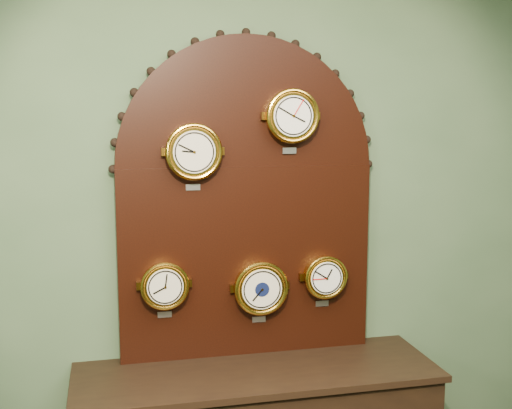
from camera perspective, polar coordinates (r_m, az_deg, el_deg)
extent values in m
plane|color=#496344|center=(3.14, -1.03, -2.60)|extent=(4.00, 0.00, 4.00)
cube|color=black|center=(3.11, -0.83, -4.94)|extent=(1.20, 0.06, 0.90)
cylinder|color=black|center=(3.04, -0.85, 3.33)|extent=(1.20, 0.06, 1.20)
cylinder|color=gold|center=(2.94, -5.49, 4.62)|extent=(0.24, 0.08, 0.24)
torus|color=gold|center=(2.90, -5.41, 4.58)|extent=(0.25, 0.02, 0.25)
cylinder|color=beige|center=(2.90, -5.39, 4.57)|extent=(0.19, 0.01, 0.19)
cube|color=#B9B9C1|center=(2.97, -5.51, 1.51)|extent=(0.06, 0.01, 0.03)
cylinder|color=gold|center=(3.02, 3.07, 7.71)|extent=(0.23, 0.08, 0.23)
torus|color=gold|center=(2.99, 3.25, 7.71)|extent=(0.25, 0.02, 0.25)
cylinder|color=white|center=(2.98, 3.29, 7.70)|extent=(0.18, 0.01, 0.18)
cube|color=#B9B9C1|center=(3.05, 2.93, 4.71)|extent=(0.07, 0.01, 0.03)
cylinder|color=gold|center=(3.02, -7.98, -6.93)|extent=(0.21, 0.08, 0.21)
torus|color=gold|center=(2.99, -7.92, -7.10)|extent=(0.22, 0.02, 0.22)
cylinder|color=beige|center=(2.98, -7.91, -7.13)|extent=(0.16, 0.01, 0.16)
cube|color=#B9B9C1|center=(3.09, -7.96, -9.47)|extent=(0.07, 0.01, 0.03)
cylinder|color=gold|center=(3.10, 0.35, -7.20)|extent=(0.24, 0.08, 0.24)
torus|color=gold|center=(3.07, 0.50, -7.36)|extent=(0.26, 0.02, 0.26)
cylinder|color=beige|center=(3.06, 0.53, -7.40)|extent=(0.19, 0.01, 0.19)
cube|color=#B9B9C1|center=(3.17, 0.25, -9.96)|extent=(0.07, 0.01, 0.03)
cylinder|color=#0C1439|center=(3.06, 0.54, -7.41)|extent=(0.07, 0.00, 0.07)
cylinder|color=gold|center=(3.18, 5.95, -6.22)|extent=(0.20, 0.08, 0.20)
torus|color=gold|center=(3.15, 6.14, -6.37)|extent=(0.21, 0.02, 0.21)
cylinder|color=white|center=(3.14, 6.18, -6.40)|extent=(0.16, 0.01, 0.16)
cube|color=#B9B9C1|center=(3.24, 5.77, -8.57)|extent=(0.06, 0.01, 0.03)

